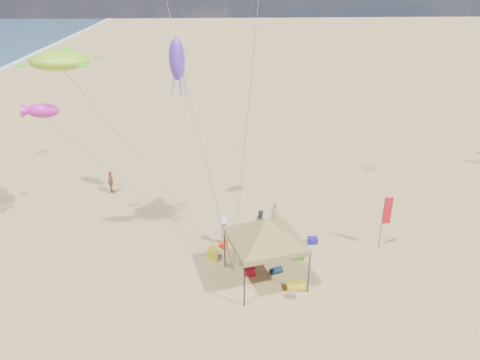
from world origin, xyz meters
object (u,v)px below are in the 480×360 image
(canopy_tent, at_px, (266,221))
(chair_yellow, at_px, (213,254))
(cooler_red, at_px, (250,271))
(cooler_blue, at_px, (313,240))
(person_near_a, at_px, (275,214))
(person_near_c, at_px, (224,231))
(chair_green, at_px, (298,252))
(feather_flag, at_px, (386,214))
(person_near_b, at_px, (261,223))
(person_far_a, at_px, (111,182))
(beach_cart, at_px, (296,285))

(canopy_tent, xyz_separation_m, chair_yellow, (-2.62, 1.93, -3.02))
(cooler_red, distance_m, cooler_blue, 4.73)
(person_near_a, bearing_deg, cooler_blue, 122.74)
(person_near_c, bearing_deg, chair_green, 163.98)
(feather_flag, distance_m, person_near_a, 6.56)
(person_near_a, xyz_separation_m, person_near_b, (-0.93, -1.10, 0.05))
(cooler_blue, bearing_deg, chair_green, -127.18)
(chair_yellow, height_order, person_far_a, person_far_a)
(chair_yellow, xyz_separation_m, beach_cart, (4.07, -2.79, -0.15))
(person_near_a, bearing_deg, feather_flag, 145.40)
(chair_green, xyz_separation_m, person_near_a, (-0.86, 3.64, 0.41))
(cooler_red, bearing_deg, cooler_blue, 36.14)
(person_near_a, bearing_deg, person_near_c, 23.65)
(person_near_a, xyz_separation_m, person_near_c, (-3.15, -1.98, 0.08))
(person_near_b, bearing_deg, beach_cart, -104.65)
(cooler_blue, bearing_deg, person_far_a, 150.14)
(beach_cart, relative_size, person_near_b, 0.56)
(chair_green, relative_size, chair_yellow, 1.00)
(cooler_blue, bearing_deg, chair_yellow, -167.35)
(chair_yellow, bearing_deg, canopy_tent, -36.41)
(feather_flag, height_order, chair_green, feather_flag)
(feather_flag, height_order, cooler_red, feather_flag)
(chair_yellow, relative_size, person_far_a, 0.43)
(person_near_a, relative_size, person_near_b, 0.94)
(canopy_tent, height_order, chair_green, canopy_tent)
(chair_yellow, bearing_deg, beach_cart, -34.46)
(chair_yellow, distance_m, person_near_c, 1.72)
(person_near_b, bearing_deg, cooler_red, -131.56)
(beach_cart, bearing_deg, person_near_b, 103.22)
(cooler_red, bearing_deg, person_near_a, 69.39)
(cooler_blue, relative_size, person_near_a, 0.35)
(cooler_red, xyz_separation_m, person_near_c, (-1.27, 3.03, 0.65))
(feather_flag, height_order, person_near_b, feather_flag)
(person_near_a, distance_m, person_far_a, 12.06)
(cooler_red, relative_size, chair_yellow, 0.77)
(feather_flag, relative_size, cooler_blue, 5.94)
(feather_flag, height_order, person_near_c, feather_flag)
(cooler_red, relative_size, beach_cart, 0.60)
(canopy_tent, height_order, person_near_c, canopy_tent)
(feather_flag, xyz_separation_m, person_near_a, (-5.76, 2.83, -1.37))
(canopy_tent, distance_m, person_near_c, 4.72)
(feather_flag, distance_m, beach_cart, 6.75)
(person_near_b, bearing_deg, chair_green, -82.77)
(feather_flag, bearing_deg, beach_cart, -147.67)
(chair_green, height_order, person_near_b, person_near_b)
(cooler_blue, height_order, chair_green, chair_green)
(canopy_tent, bearing_deg, person_near_b, 86.91)
(chair_yellow, relative_size, person_near_c, 0.42)
(person_near_a, bearing_deg, cooler_red, 60.99)
(person_near_a, bearing_deg, person_far_a, -33.70)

